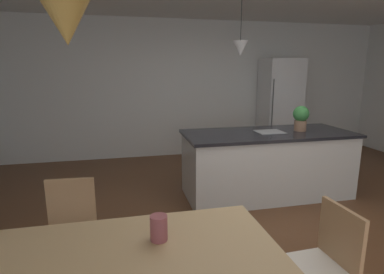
% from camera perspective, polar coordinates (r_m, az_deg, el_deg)
% --- Properties ---
extents(ground_plane, '(10.00, 8.40, 0.04)m').
position_cam_1_polar(ground_plane, '(3.67, 12.67, -16.31)').
color(ground_plane, brown).
extents(wall_back_kitchen, '(10.00, 0.12, 2.70)m').
position_cam_1_polar(wall_back_kitchen, '(6.33, 0.47, 8.93)').
color(wall_back_kitchen, silver).
rests_on(wall_back_kitchen, ground_plane).
extents(dining_table, '(1.80, 0.91, 0.73)m').
position_cam_1_polar(dining_table, '(1.86, -13.34, -22.61)').
color(dining_table, tan).
rests_on(dining_table, ground_plane).
extents(chair_far_left, '(0.43, 0.43, 0.87)m').
position_cam_1_polar(chair_far_left, '(2.71, -21.92, -16.08)').
color(chair_far_left, '#A87F56').
rests_on(chair_far_left, ground_plane).
extents(chair_kitchen_end, '(0.41, 0.41, 0.87)m').
position_cam_1_polar(chair_kitchen_end, '(2.32, 22.92, -21.29)').
color(chair_kitchen_end, '#A87F56').
rests_on(chair_kitchen_end, ground_plane).
extents(kitchen_island, '(2.31, 0.95, 0.91)m').
position_cam_1_polar(kitchen_island, '(4.39, 13.81, -4.74)').
color(kitchen_island, silver).
rests_on(kitchen_island, ground_plane).
extents(refrigerator, '(0.75, 0.67, 1.96)m').
position_cam_1_polar(refrigerator, '(6.61, 16.02, 5.37)').
color(refrigerator, silver).
rests_on(refrigerator, ground_plane).
extents(pendant_over_table, '(0.26, 0.26, 0.87)m').
position_cam_1_polar(pendant_over_table, '(1.50, -22.50, 20.03)').
color(pendant_over_table, black).
extents(pendant_over_island_main, '(0.19, 0.19, 0.80)m').
position_cam_1_polar(pendant_over_island_main, '(4.03, 9.01, 16.04)').
color(pendant_over_island_main, black).
extents(potted_plant_on_island, '(0.22, 0.22, 0.35)m').
position_cam_1_polar(potted_plant_on_island, '(4.49, 19.65, 3.53)').
color(potted_plant_on_island, '#8C664C').
rests_on(potted_plant_on_island, kitchen_island).
extents(vase_on_dining_table, '(0.10, 0.10, 0.15)m').
position_cam_1_polar(vase_on_dining_table, '(1.90, -6.22, -16.51)').
color(vase_on_dining_table, '#994C51').
rests_on(vase_on_dining_table, dining_table).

